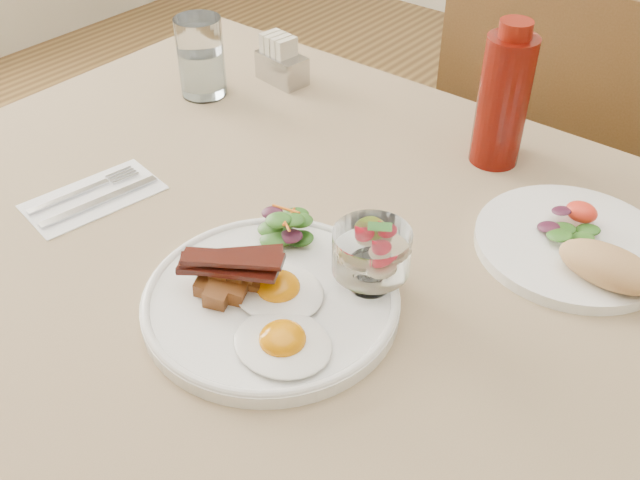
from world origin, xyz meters
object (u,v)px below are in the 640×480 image
Objects in this scene: second_plate at (581,248)px; ketchup_bottle at (503,99)px; sugar_caddy at (281,63)px; hot_sauce_bottle at (511,103)px; water_glass at (201,62)px; chair_far at (554,178)px; main_plate at (271,301)px; fruit_cup at (372,251)px; table at (353,314)px.

ketchup_bottle is at bearing 144.21° from second_plate.
hot_sauce_bottle is at bearing 12.59° from sugar_caddy.
chair_far is at bearing 46.85° from water_glass.
sugar_caddy is (-0.35, 0.42, 0.03)m from main_plate.
hot_sauce_bottle is (0.02, -0.33, 0.30)m from chair_far.
fruit_cup is at bearing -24.50° from water_glass.
chair_far is at bearing 51.79° from sugar_caddy.
ketchup_bottle is 0.48m from water_glass.
chair_far is 0.71m from water_glass.
ketchup_bottle is at bearing -89.95° from hot_sauce_bottle.
hot_sauce_bottle reaches higher than fruit_cup.
second_plate is at bearing 53.25° from fruit_cup.
ketchup_bottle is 0.04m from hot_sauce_bottle.
hot_sauce_bottle is at bearing 17.36° from water_glass.
water_glass is at bearing -162.64° from hot_sauce_bottle.
water_glass is (-0.47, -0.12, -0.04)m from ketchup_bottle.
hot_sauce_bottle is at bearing -86.54° from chair_far.
fruit_cup is at bearing -85.33° from ketchup_bottle.
ketchup_bottle is at bearing 94.67° from fruit_cup.
table is at bearing 141.62° from fruit_cup.
main_plate is 3.27× the size of fruit_cup.
main_plate is 0.55m from sugar_caddy.
fruit_cup is 0.26m from second_plate.
second_plate is at bearing -4.62° from sugar_caddy.
sugar_caddy is at bearing -179.95° from ketchup_bottle.
table is 0.16m from fruit_cup.
fruit_cup is at bearing -30.41° from sugar_caddy.
sugar_caddy is at bearing 130.02° from main_plate.
table is 1.43× the size of chair_far.
second_plate is (0.20, -0.49, 0.24)m from chair_far.
water_glass is at bearing 157.22° from table.
main_plate is at bearing -91.82° from chair_far.
hot_sauce_bottle is at bearing 86.57° from table.
hot_sauce_bottle is at bearing 138.37° from second_plate.
chair_far reaches higher than sugar_caddy.
ketchup_bottle reaches higher than chair_far.
fruit_cup is 0.34m from ketchup_bottle.
second_plate is 2.54× the size of sugar_caddy.
fruit_cup reaches higher than sugar_caddy.
hot_sauce_bottle is 1.72× the size of sugar_caddy.
second_plate is 1.15× the size of ketchup_bottle.
sugar_caddy is (-0.38, -0.36, 0.26)m from chair_far.
water_glass is at bearing -133.15° from chair_far.
chair_far reaches higher than fruit_cup.
fruit_cup is 0.67× the size of water_glass.
table is 14.49× the size of sugar_caddy.
chair_far is 7.31× the size of water_glass.
ketchup_bottle reaches higher than hot_sauce_bottle.
water_glass is (-0.45, -0.48, 0.28)m from chair_far.
second_plate is 0.24m from ketchup_bottle.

